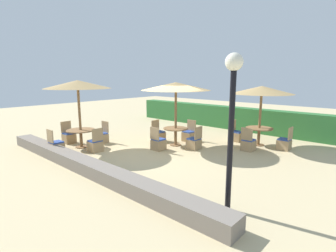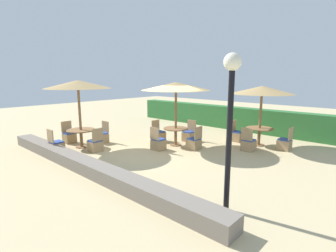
{
  "view_description": "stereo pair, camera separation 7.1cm",
  "coord_description": "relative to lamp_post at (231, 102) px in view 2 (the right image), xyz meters",
  "views": [
    {
      "loc": [
        6.88,
        -7.03,
        2.87
      ],
      "look_at": [
        0.0,
        0.6,
        0.9
      ],
      "focal_mm": 28.0,
      "sensor_mm": 36.0,
      "label": 1
    },
    {
      "loc": [
        6.93,
        -6.98,
        2.87
      ],
      "look_at": [
        0.0,
        0.6,
        0.9
      ],
      "focal_mm": 28.0,
      "sensor_mm": 36.0,
      "label": 2
    }
  ],
  "objects": [
    {
      "name": "parasol_center",
      "position": [
        -4.35,
        3.36,
        0.1
      ],
      "size": [
        2.82,
        2.82,
        2.62
      ],
      "color": "olive",
      "rests_on": "ground_plane"
    },
    {
      "name": "patio_chair_front_left_east",
      "position": [
        -6.02,
        0.57,
        -2.09
      ],
      "size": [
        0.46,
        0.46,
        0.93
      ],
      "rotation": [
        0.0,
        0.0,
        1.57
      ],
      "color": "tan",
      "rests_on": "ground_plane"
    },
    {
      "name": "lamp_post",
      "position": [
        0.0,
        0.0,
        0.0
      ],
      "size": [
        0.36,
        0.36,
        3.32
      ],
      "color": "black",
      "rests_on": "ground_plane"
    },
    {
      "name": "patio_chair_center_west",
      "position": [
        -5.39,
        3.4,
        -2.09
      ],
      "size": [
        0.46,
        0.46,
        0.93
      ],
      "rotation": [
        0.0,
        0.0,
        -1.57
      ],
      "color": "tan",
      "rests_on": "ground_plane"
    },
    {
      "name": "round_table_back_right",
      "position": [
        -1.77,
        5.72,
        -1.76
      ],
      "size": [
        1.1,
        1.1,
        0.74
      ],
      "color": "olive",
      "rests_on": "ground_plane"
    },
    {
      "name": "parasol_back_right",
      "position": [
        -1.77,
        5.72,
        -0.05
      ],
      "size": [
        2.52,
        2.52,
        2.47
      ],
      "color": "olive",
      "rests_on": "ground_plane"
    },
    {
      "name": "patio_chair_center_south",
      "position": [
        -4.4,
        2.36,
        -2.09
      ],
      "size": [
        0.46,
        0.46,
        0.93
      ],
      "color": "tan",
      "rests_on": "ground_plane"
    },
    {
      "name": "patio_chair_front_left_west",
      "position": [
        -8.05,
        0.55,
        -2.09
      ],
      "size": [
        0.46,
        0.46,
        0.93
      ],
      "rotation": [
        0.0,
        0.0,
        -1.57
      ],
      "color": "tan",
      "rests_on": "ground_plane"
    },
    {
      "name": "patio_chair_back_right_west",
      "position": [
        -2.78,
        5.71,
        -2.09
      ],
      "size": [
        0.46,
        0.46,
        0.93
      ],
      "rotation": [
        0.0,
        0.0,
        -1.57
      ],
      "color": "tan",
      "rests_on": "ground_plane"
    },
    {
      "name": "ground_plane",
      "position": [
        -4.31,
        2.24,
        -2.35
      ],
      "size": [
        40.0,
        40.0,
        0.0
      ],
      "primitive_type": "plane",
      "color": "#C6B284"
    },
    {
      "name": "patio_chair_front_left_south",
      "position": [
        -6.94,
        -0.54,
        -2.09
      ],
      "size": [
        0.46,
        0.46,
        0.93
      ],
      "color": "tan",
      "rests_on": "ground_plane"
    },
    {
      "name": "patio_chair_center_east",
      "position": [
        -3.4,
        3.38,
        -2.09
      ],
      "size": [
        0.46,
        0.46,
        0.93
      ],
      "rotation": [
        0.0,
        0.0,
        1.57
      ],
      "color": "tan",
      "rests_on": "ground_plane"
    },
    {
      "name": "round_table_center",
      "position": [
        -4.35,
        3.36,
        -1.78
      ],
      "size": [
        1.02,
        1.02,
        0.74
      ],
      "color": "olive",
      "rests_on": "ground_plane"
    },
    {
      "name": "parasol_front_left",
      "position": [
        -7.0,
        0.54,
        0.18
      ],
      "size": [
        2.59,
        2.59,
        2.71
      ],
      "color": "olive",
      "rests_on": "ground_plane"
    },
    {
      "name": "patio_chair_back_right_east",
      "position": [
        -0.71,
        5.69,
        -2.09
      ],
      "size": [
        0.46,
        0.46,
        0.93
      ],
      "rotation": [
        0.0,
        0.0,
        1.57
      ],
      "color": "tan",
      "rests_on": "ground_plane"
    },
    {
      "name": "hedge_row",
      "position": [
        -4.31,
        8.14,
        -1.75
      ],
      "size": [
        13.0,
        0.7,
        1.21
      ],
      "primitive_type": "cube",
      "color": "#2D6B33",
      "rests_on": "ground_plane"
    },
    {
      "name": "stone_border",
      "position": [
        -4.31,
        -0.83,
        -2.16
      ],
      "size": [
        10.0,
        0.56,
        0.38
      ],
      "primitive_type": "cube",
      "color": "slate",
      "rests_on": "ground_plane"
    },
    {
      "name": "patio_chair_front_left_north",
      "position": [
        -6.99,
        1.51,
        -2.09
      ],
      "size": [
        0.46,
        0.46,
        0.93
      ],
      "rotation": [
        0.0,
        0.0,
        3.14
      ],
      "color": "tan",
      "rests_on": "ground_plane"
    },
    {
      "name": "round_table_front_left",
      "position": [
        -7.0,
        0.54,
        -1.77
      ],
      "size": [
        1.12,
        1.12,
        0.73
      ],
      "color": "olive",
      "rests_on": "ground_plane"
    },
    {
      "name": "patio_chair_back_right_south",
      "position": [
        -1.73,
        4.65,
        -2.09
      ],
      "size": [
        0.46,
        0.46,
        0.93
      ],
      "color": "tan",
      "rests_on": "ground_plane"
    },
    {
      "name": "patio_chair_center_north",
      "position": [
        -4.39,
        4.32,
        -2.09
      ],
      "size": [
        0.46,
        0.46,
        0.93
      ],
      "rotation": [
        0.0,
        0.0,
        3.14
      ],
      "color": "tan",
      "rests_on": "ground_plane"
    }
  ]
}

